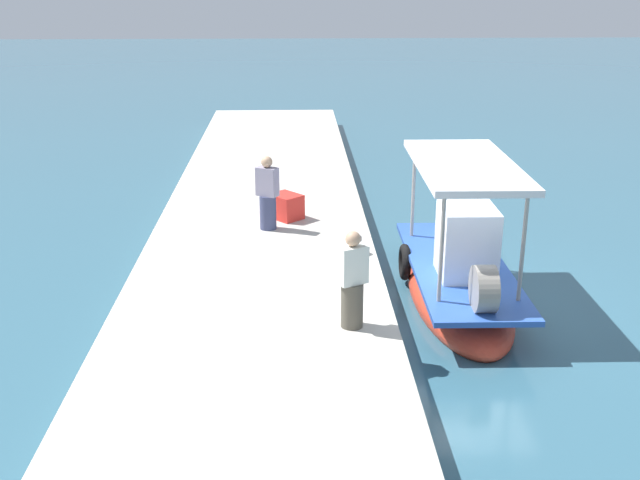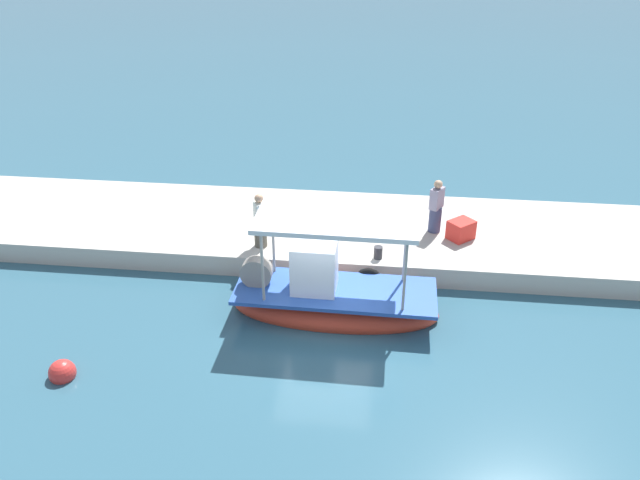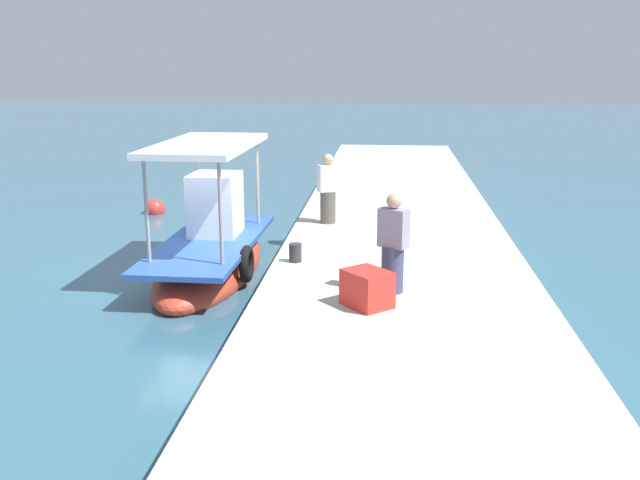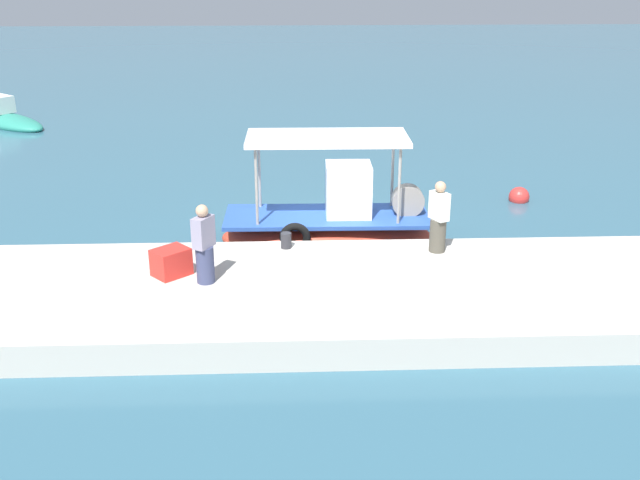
% 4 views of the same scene
% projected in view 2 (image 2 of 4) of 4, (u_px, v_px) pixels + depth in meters
% --- Properties ---
extents(ground_plane, '(120.00, 120.00, 0.00)m').
position_uv_depth(ground_plane, '(325.00, 317.00, 16.15)').
color(ground_plane, '#315D70').
extents(dock_quay, '(36.00, 4.76, 0.61)m').
position_uv_depth(dock_quay, '(339.00, 233.00, 19.52)').
color(dock_quay, beige).
rests_on(dock_quay, ground_plane).
extents(main_fishing_boat, '(5.29, 1.94, 3.08)m').
position_uv_depth(main_fishing_boat, '(332.00, 297.00, 16.06)').
color(main_fishing_boat, red).
rests_on(main_fishing_boat, ground_plane).
extents(fisherman_near_bollard, '(0.48, 0.52, 1.61)m').
position_uv_depth(fisherman_near_bollard, '(260.00, 223.00, 17.81)').
color(fisherman_near_bollard, '#504C40').
rests_on(fisherman_near_bollard, dock_quay).
extents(fisherman_by_crate, '(0.50, 0.53, 1.64)m').
position_uv_depth(fisherman_by_crate, '(436.00, 209.00, 18.60)').
color(fisherman_by_crate, '#394062').
rests_on(fisherman_by_crate, dock_quay).
extents(mooring_bollard, '(0.24, 0.24, 0.35)m').
position_uv_depth(mooring_bollard, '(378.00, 253.00, 17.46)').
color(mooring_bollard, '#2D2D33').
rests_on(mooring_bollard, dock_quay).
extents(cargo_crate, '(0.89, 0.88, 0.57)m').
position_uv_depth(cargo_crate, '(461.00, 230.00, 18.41)').
color(cargo_crate, red).
rests_on(cargo_crate, dock_quay).
extents(marker_buoy, '(0.60, 0.60, 0.60)m').
position_uv_depth(marker_buoy, '(62.00, 373.00, 14.08)').
color(marker_buoy, red).
rests_on(marker_buoy, ground_plane).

